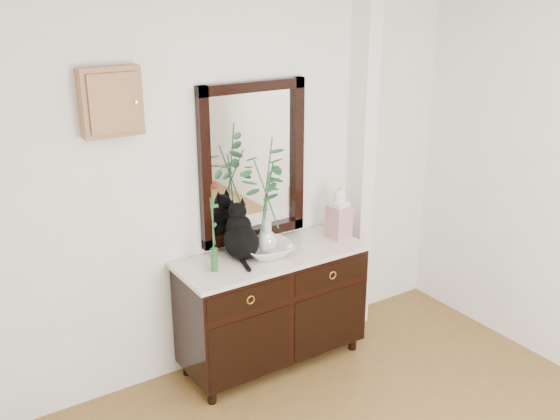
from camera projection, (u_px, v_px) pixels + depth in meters
wall_back at (240, 177)px, 4.23m from camera, size 3.60×0.04×2.70m
pilaster at (361, 159)px, 4.67m from camera, size 0.12×0.20×2.70m
sideboard at (272, 303)px, 4.38m from camera, size 1.33×0.52×0.82m
wall_mirror at (253, 163)px, 4.24m from camera, size 0.80×0.06×1.10m
key_cabinet at (111, 102)px, 3.56m from camera, size 0.35×0.10×0.40m
cat at (241, 231)px, 4.14m from camera, size 0.33×0.38×0.38m
lotus_bowl at (267, 250)px, 4.22m from camera, size 0.40×0.40×0.08m
vase_branches at (267, 196)px, 4.09m from camera, size 0.50×0.50×0.81m
bud_vase_rose at (213, 227)px, 3.90m from camera, size 0.09×0.09×0.60m
ginger_jar at (339, 212)px, 4.48m from camera, size 0.16×0.16×0.38m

